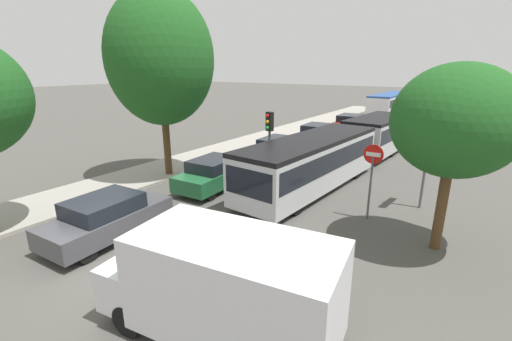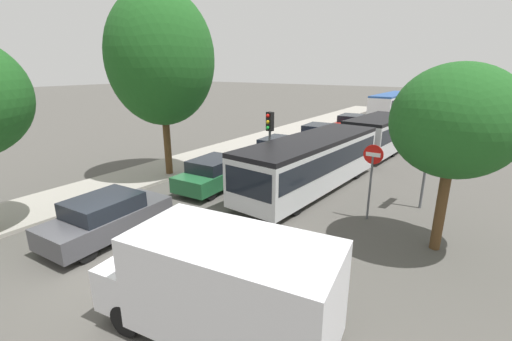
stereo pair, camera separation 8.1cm
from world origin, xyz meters
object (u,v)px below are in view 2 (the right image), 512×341
at_px(city_bus_rear, 392,102).
at_px(queued_car_red, 351,124).
at_px(direction_sign_post, 429,146).
at_px(tree_left_mid, 161,58).
at_px(traffic_light, 270,131).
at_px(queued_car_graphite, 107,217).
at_px(queued_car_blue, 278,150).
at_px(queued_car_green, 215,173).
at_px(white_van, 222,285).
at_px(no_entry_sign, 372,171).
at_px(queued_car_navy, 318,134).
at_px(tree_right_near, 459,125).
at_px(articulated_bus, 344,147).

distance_m(city_bus_rear, queued_car_red, 14.94).
distance_m(direction_sign_post, tree_left_mid, 12.30).
distance_m(traffic_light, direction_sign_post, 6.87).
bearing_deg(queued_car_graphite, tree_left_mid, 27.53).
xyz_separation_m(queued_car_blue, queued_car_red, (0.32, 11.70, 0.04)).
distance_m(queued_car_red, traffic_light, 15.15).
height_order(queued_car_green, direction_sign_post, direction_sign_post).
relative_size(city_bus_rear, queued_car_green, 2.64).
bearing_deg(white_van, queued_car_graphite, -19.66).
height_order(queued_car_graphite, no_entry_sign, no_entry_sign).
bearing_deg(queued_car_graphite, queued_car_green, -1.00).
bearing_deg(queued_car_green, queued_car_navy, -3.21).
height_order(no_entry_sign, direction_sign_post, direction_sign_post).
xyz_separation_m(queued_car_green, tree_left_mid, (-3.22, 0.11, 5.08)).
relative_size(queued_car_blue, tree_right_near, 0.77).
height_order(queued_car_navy, direction_sign_post, direction_sign_post).
bearing_deg(traffic_light, no_entry_sign, 83.12).
xyz_separation_m(white_van, tree_right_near, (3.22, 6.61, 2.63)).
bearing_deg(queued_car_red, traffic_light, -179.08).
distance_m(queued_car_blue, direction_sign_post, 8.93).
distance_m(articulated_bus, white_van, 12.98).
height_order(articulated_bus, queued_car_navy, articulated_bus).
xyz_separation_m(no_entry_sign, direction_sign_post, (1.45, 2.22, 0.68)).
bearing_deg(traffic_light, city_bus_rear, -166.41).
height_order(white_van, tree_left_mid, tree_left_mid).
xyz_separation_m(direction_sign_post, tree_right_near, (1.04, -3.11, 1.32)).
relative_size(queued_car_green, queued_car_red, 0.94).
height_order(queued_car_graphite, white_van, white_van).
distance_m(queued_car_graphite, queued_car_blue, 11.31).
bearing_deg(queued_car_red, queued_car_navy, 172.83).
xyz_separation_m(queued_car_blue, queued_car_navy, (-0.09, 5.77, 0.00)).
bearing_deg(tree_right_near, city_bus_rear, 105.71).
bearing_deg(queued_car_blue, tree_right_near, -125.92).
bearing_deg(white_van, no_entry_sign, -103.19).
bearing_deg(queued_car_green, queued_car_graphite, 179.00).
distance_m(white_van, tree_left_mid, 12.59).
distance_m(queued_car_navy, traffic_light, 9.37).
xyz_separation_m(articulated_bus, city_bus_rear, (-3.76, 26.40, 0.01)).
xyz_separation_m(direction_sign_post, tree_left_mid, (-11.56, -2.68, 3.26)).
relative_size(city_bus_rear, white_van, 2.15).
bearing_deg(direction_sign_post, queued_car_blue, -12.21).
height_order(queued_car_navy, queued_car_red, queued_car_red).
distance_m(queued_car_red, white_van, 24.95).
bearing_deg(city_bus_rear, direction_sign_post, -163.58).
xyz_separation_m(queued_car_green, queued_car_red, (0.39, 17.34, 0.05)).
height_order(city_bus_rear, no_entry_sign, no_entry_sign).
relative_size(queued_car_navy, no_entry_sign, 1.54).
distance_m(queued_car_blue, tree_left_mid, 8.19).
bearing_deg(white_van, queued_car_green, -55.99).
distance_m(queued_car_graphite, tree_left_mid, 8.43).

